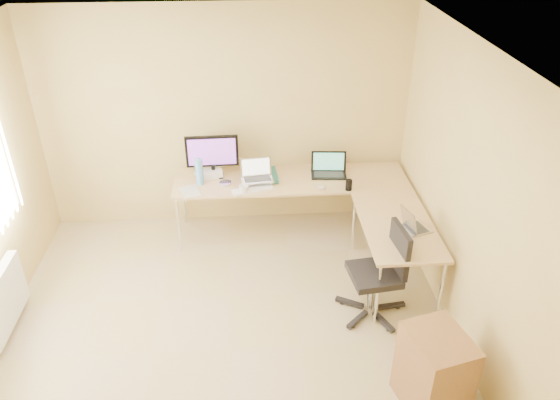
{
  "coord_description": "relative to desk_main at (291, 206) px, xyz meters",
  "views": [
    {
      "loc": [
        0.24,
        -3.53,
        3.67
      ],
      "look_at": [
        0.55,
        1.1,
        0.9
      ],
      "focal_mm": 34.65,
      "sensor_mm": 36.0,
      "label": 1
    }
  ],
  "objects": [
    {
      "name": "keyboard",
      "position": [
        -0.44,
        -0.23,
        0.38
      ],
      "size": [
        0.47,
        0.26,
        0.02
      ],
      "primitive_type": "cube",
      "rotation": [
        0.0,
        0.0,
        0.31
      ],
      "color": "white",
      "rests_on": "desk_main"
    },
    {
      "name": "water_bottle",
      "position": [
        -1.02,
        -0.05,
        0.52
      ],
      "size": [
        0.1,
        0.1,
        0.3
      ],
      "primitive_type": "cylinder",
      "rotation": [
        0.0,
        0.0,
        0.14
      ],
      "color": "#5A9DDA",
      "rests_on": "desk_main"
    },
    {
      "name": "wall_back",
      "position": [
        -0.72,
        0.4,
        0.93
      ],
      "size": [
        4.5,
        0.0,
        4.5
      ],
      "primitive_type": "plane",
      "rotation": [
        1.57,
        0.0,
        0.0
      ],
      "color": "tan",
      "rests_on": "ground"
    },
    {
      "name": "monitor",
      "position": [
        -0.88,
        0.12,
        0.62
      ],
      "size": [
        0.59,
        0.21,
        0.5
      ],
      "primitive_type": "cube",
      "rotation": [
        0.0,
        0.0,
        0.03
      ],
      "color": "black",
      "rests_on": "desk_main"
    },
    {
      "name": "wall_right",
      "position": [
        1.38,
        -1.85,
        0.93
      ],
      "size": [
        0.0,
        4.5,
        4.5
      ],
      "primitive_type": "plane",
      "rotation": [
        1.57,
        0.0,
        -1.57
      ],
      "color": "tan",
      "rests_on": "ground"
    },
    {
      "name": "desk_fan",
      "position": [
        -1.05,
        0.2,
        0.52
      ],
      "size": [
        0.3,
        0.3,
        0.32
      ],
      "primitive_type": "cylinder",
      "rotation": [
        0.0,
        0.0,
        -0.26
      ],
      "color": "silver",
      "rests_on": "desk_main"
    },
    {
      "name": "mouse",
      "position": [
        0.32,
        -0.26,
        0.38
      ],
      "size": [
        0.11,
        0.07,
        0.04
      ],
      "primitive_type": "ellipsoid",
      "rotation": [
        0.0,
        0.0,
        0.07
      ],
      "color": "beige",
      "rests_on": "desk_main"
    },
    {
      "name": "floor",
      "position": [
        -0.72,
        -1.85,
        -0.36
      ],
      "size": [
        4.5,
        4.5,
        0.0
      ],
      "primitive_type": "plane",
      "color": "tan",
      "rests_on": "ground"
    },
    {
      "name": "desk_main",
      "position": [
        0.0,
        0.0,
        0.0
      ],
      "size": [
        2.65,
        0.7,
        0.73
      ],
      "primitive_type": "cube",
      "color": "tan",
      "rests_on": "ground"
    },
    {
      "name": "radiator",
      "position": [
        -2.75,
        -1.45,
        -0.02
      ],
      "size": [
        0.09,
        0.8,
        0.55
      ],
      "primitive_type": "cube",
      "color": "white",
      "rests_on": "ground"
    },
    {
      "name": "cd_stack",
      "position": [
        -0.74,
        -0.09,
        0.38
      ],
      "size": [
        0.16,
        0.16,
        0.03
      ],
      "primitive_type": "cylinder",
      "rotation": [
        0.0,
        0.0,
        -0.18
      ],
      "color": "white",
      "rests_on": "desk_main"
    },
    {
      "name": "desk_return",
      "position": [
        0.98,
        -1.0,
        0.0
      ],
      "size": [
        0.7,
        1.3,
        0.73
      ],
      "primitive_type": "cube",
      "color": "tan",
      "rests_on": "ground"
    },
    {
      "name": "laptop_black",
      "position": [
        0.44,
        0.06,
        0.49
      ],
      "size": [
        0.42,
        0.33,
        0.25
      ],
      "primitive_type": "cube",
      "rotation": [
        0.0,
        0.0,
        -0.08
      ],
      "color": "black",
      "rests_on": "desk_main"
    },
    {
      "name": "papers",
      "position": [
        -1.13,
        -0.22,
        0.37
      ],
      "size": [
        0.26,
        0.31,
        0.01
      ],
      "primitive_type": "cube",
      "rotation": [
        0.0,
        0.0,
        0.32
      ],
      "color": "beige",
      "rests_on": "desk_main"
    },
    {
      "name": "cabinet",
      "position": [
        0.91,
        -2.54,
        -0.01
      ],
      "size": [
        0.54,
        0.61,
        0.72
      ],
      "primitive_type": "cube",
      "rotation": [
        0.0,
        0.0,
        0.25
      ],
      "color": "#AA7542",
      "rests_on": "ground"
    },
    {
      "name": "black_cup",
      "position": [
        0.61,
        -0.3,
        0.43
      ],
      "size": [
        0.08,
        0.08,
        0.12
      ],
      "primitive_type": "cylinder",
      "rotation": [
        0.0,
        0.0,
        0.09
      ],
      "color": "black",
      "rests_on": "desk_main"
    },
    {
      "name": "mug",
      "position": [
        -0.54,
        -0.3,
        0.41
      ],
      "size": [
        0.14,
        0.14,
        0.1
      ],
      "primitive_type": "imported",
      "rotation": [
        0.0,
        0.0,
        0.39
      ],
      "color": "white",
      "rests_on": "desk_main"
    },
    {
      "name": "book_stack",
      "position": [
        -0.28,
        0.04,
        0.39
      ],
      "size": [
        0.27,
        0.36,
        0.06
      ],
      "primitive_type": "cube",
      "rotation": [
        0.0,
        0.0,
        0.08
      ],
      "color": "#236354",
      "rests_on": "desk_main"
    },
    {
      "name": "white_box",
      "position": [
        -0.9,
        0.12,
        0.41
      ],
      "size": [
        0.26,
        0.21,
        0.09
      ],
      "primitive_type": "cube",
      "rotation": [
        0.0,
        0.0,
        0.18
      ],
      "color": "white",
      "rests_on": "desk_main"
    },
    {
      "name": "office_chair",
      "position": [
        0.67,
        -1.45,
        0.14
      ],
      "size": [
        0.65,
        0.65,
        0.96
      ],
      "primitive_type": "cube",
      "rotation": [
        0.0,
        0.0,
        0.13
      ],
      "color": "black",
      "rests_on": "ground"
    },
    {
      "name": "ceiling",
      "position": [
        -0.72,
        -1.85,
        2.24
      ],
      "size": [
        4.5,
        4.5,
        0.0
      ],
      "primitive_type": "plane",
      "rotation": [
        3.14,
        0.0,
        0.0
      ],
      "color": "white",
      "rests_on": "ground"
    },
    {
      "name": "laptop_center",
      "position": [
        -0.39,
        -0.1,
        0.53
      ],
      "size": [
        0.38,
        0.31,
        0.23
      ],
      "primitive_type": "cube",
      "rotation": [
        0.0,
        0.0,
        0.12
      ],
      "color": "#B4B4C9",
      "rests_on": "desk_main"
    },
    {
      "name": "laptop_return",
      "position": [
        1.13,
        -1.11,
        0.47
      ],
      "size": [
        0.36,
        0.32,
        0.2
      ],
      "primitive_type": "cube",
      "rotation": [
        0.0,
        0.0,
        1.89
      ],
      "color": "#A4A4A7",
      "rests_on": "desk_return"
    }
  ]
}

